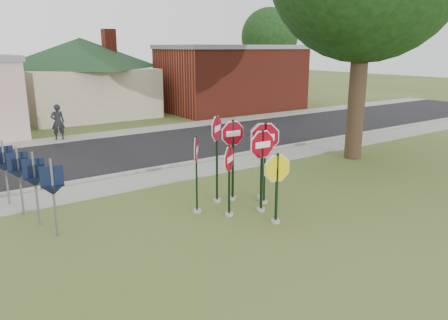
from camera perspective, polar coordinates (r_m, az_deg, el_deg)
ground at (r=11.94m, az=6.56°, el=-8.19°), size 120.00×120.00×0.00m
sidewalk_near at (r=16.21m, az=-6.38°, el=-1.91°), size 60.00×1.60×0.06m
road at (r=20.16m, az=-12.54°, el=1.07°), size 60.00×7.00×0.04m
sidewalk_far at (r=24.11m, az=-16.50°, el=3.03°), size 60.00×1.60×0.06m
curb at (r=17.05m, az=-8.00°, el=-0.99°), size 60.00×0.20×0.14m
stop_sign_center at (r=12.28m, az=4.99°, el=0.19°), size 1.11×0.24×2.52m
stop_sign_yellow at (r=11.59m, az=6.92°, el=-2.68°), size 1.01×0.25×2.03m
stop_sign_left at (r=11.96m, az=0.69°, el=-1.63°), size 0.80×0.59×2.13m
stop_sign_right at (r=12.91m, az=5.37°, el=1.30°), size 1.03×0.58×2.63m
stop_sign_back_right at (r=13.16m, az=1.16°, el=1.46°), size 1.03×0.24×2.61m
stop_sign_back_left at (r=12.94m, az=-0.94°, el=1.85°), size 0.85×0.62×2.80m
stop_sign_far_right at (r=13.35m, az=4.93°, el=1.21°), size 0.78×0.60×2.51m
stop_sign_far_left at (r=12.20m, az=-3.63°, el=-0.57°), size 0.61×0.83×2.34m
route_sign_row at (r=13.28m, az=-25.20°, el=-1.58°), size 1.43×4.63×2.00m
building_house at (r=31.63m, az=-18.10°, el=12.13°), size 11.60×11.60×6.20m
building_brick at (r=33.05m, az=1.05°, el=10.74°), size 10.20×6.20×4.75m
bg_tree_right at (r=45.09m, az=5.95°, el=15.72°), size 5.60×5.60×8.40m
pedestrian at (r=23.45m, az=-20.89°, el=4.67°), size 0.70×0.51×1.79m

